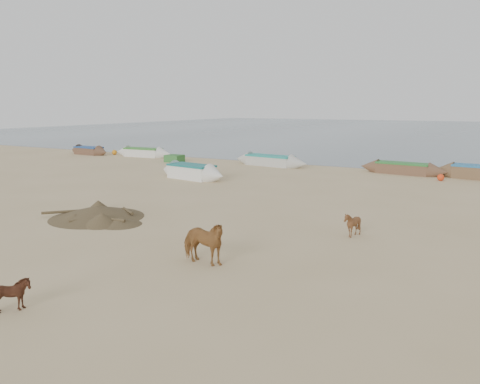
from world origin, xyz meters
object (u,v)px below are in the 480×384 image
object	(u,v)px
near_canoe	(191,172)
calf_right	(9,296)
cow_adult	(203,242)
calf_front	(352,224)

from	to	relation	value
near_canoe	calf_right	bearing A→B (deg)	-57.62
cow_adult	calf_right	size ratio (longest dim) A/B	1.99
calf_front	near_canoe	world-z (taller)	near_canoe
calf_front	near_canoe	xyz separation A→B (m)	(-13.19, 8.61, 0.01)
cow_adult	calf_right	distance (m)	5.48
calf_right	near_canoe	xyz separation A→B (m)	(-7.92, 18.91, 0.06)
calf_right	near_canoe	distance (m)	20.50
calf_front	calf_right	world-z (taller)	calf_front
near_canoe	calf_front	bearing A→B (deg)	-23.48
calf_front	calf_right	distance (m)	11.57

